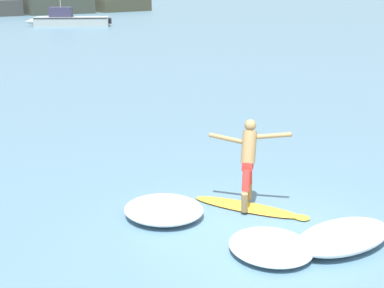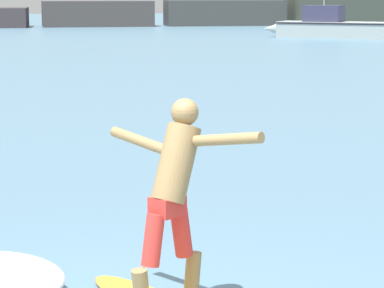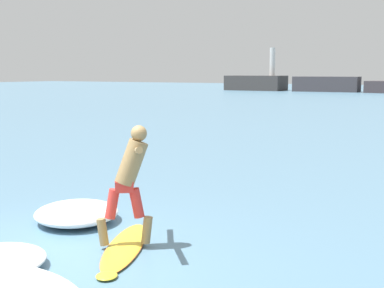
% 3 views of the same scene
% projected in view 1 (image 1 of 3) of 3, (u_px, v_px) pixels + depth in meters
% --- Properties ---
extents(ground_plane, '(200.00, 200.00, 0.00)m').
position_uv_depth(ground_plane, '(251.00, 228.00, 9.82)').
color(ground_plane, slate).
extents(surfboard, '(1.42, 2.32, 0.20)m').
position_uv_depth(surfboard, '(248.00, 207.00, 10.64)').
color(surfboard, yellow).
rests_on(surfboard, ground).
extents(surfer, '(1.09, 1.32, 1.72)m').
position_uv_depth(surfer, '(249.00, 156.00, 10.43)').
color(surfer, olive).
rests_on(surfer, surfboard).
extents(fishing_boat_near_jetty, '(7.57, 5.79, 2.72)m').
position_uv_depth(fishing_boat_near_jetty, '(68.00, 20.00, 51.71)').
color(fishing_boat_near_jetty, '#A4B0AF').
rests_on(fishing_boat_near_jetty, ground).
extents(wave_foam_at_tail, '(2.02, 2.06, 0.32)m').
position_uv_depth(wave_foam_at_tail, '(164.00, 209.00, 10.23)').
color(wave_foam_at_tail, white).
rests_on(wave_foam_at_tail, ground).
extents(wave_foam_at_nose, '(1.42, 1.53, 0.24)m').
position_uv_depth(wave_foam_at_nose, '(271.00, 247.00, 8.89)').
color(wave_foam_at_nose, white).
rests_on(wave_foam_at_nose, ground).
extents(wave_foam_beside, '(2.04, 1.23, 0.38)m').
position_uv_depth(wave_foam_beside, '(343.00, 237.00, 9.08)').
color(wave_foam_beside, white).
rests_on(wave_foam_beside, ground).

